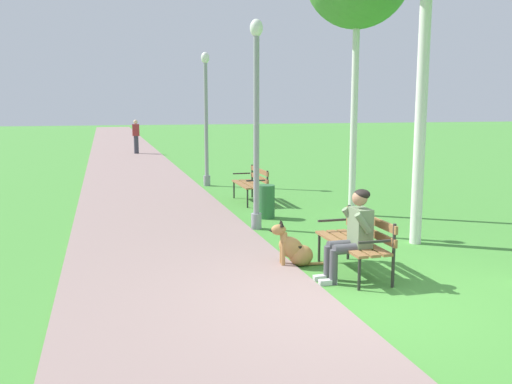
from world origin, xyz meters
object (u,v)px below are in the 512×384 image
at_px(lamp_post_near, 256,123).
at_px(pedestrian_distant, 136,137).
at_px(person_seated_on_near_bench, 353,231).
at_px(park_bench_mid, 252,181).
at_px(litter_bin, 266,202).
at_px(park_bench_near, 358,238).
at_px(lamp_post_mid, 206,118).
at_px(dog_shepherd, 294,249).

bearing_deg(lamp_post_near, pedestrian_distant, 94.26).
distance_m(person_seated_on_near_bench, pedestrian_distant, 20.50).
height_order(park_bench_mid, litter_bin, park_bench_mid).
height_order(park_bench_near, lamp_post_near, lamp_post_near).
bearing_deg(lamp_post_mid, lamp_post_near, -91.11).
relative_size(park_bench_mid, person_seated_on_near_bench, 1.20).
xyz_separation_m(park_bench_near, litter_bin, (-0.15, 4.05, -0.16)).
bearing_deg(litter_bin, person_seated_on_near_bench, -90.76).
bearing_deg(pedestrian_distant, park_bench_near, -84.63).
distance_m(lamp_post_near, litter_bin, 1.98).
relative_size(park_bench_near, pedestrian_distant, 0.91).
relative_size(park_bench_near, lamp_post_mid, 0.39).
height_order(person_seated_on_near_bench, lamp_post_near, lamp_post_near).
bearing_deg(person_seated_on_near_bench, pedestrian_distant, 94.72).
distance_m(person_seated_on_near_bench, lamp_post_near, 3.66).
height_order(park_bench_mid, lamp_post_near, lamp_post_near).
bearing_deg(park_bench_mid, lamp_post_near, -103.45).
relative_size(lamp_post_near, litter_bin, 5.58).
xyz_separation_m(park_bench_near, dog_shepherd, (-0.75, 0.55, -0.25)).
bearing_deg(pedestrian_distant, lamp_post_near, -85.74).
height_order(park_bench_mid, person_seated_on_near_bench, person_seated_on_near_bench).
distance_m(person_seated_on_near_bench, dog_shepherd, 1.07).
distance_m(dog_shepherd, pedestrian_distant, 19.65).
distance_m(park_bench_near, person_seated_on_near_bench, 0.38).
distance_m(park_bench_near, dog_shepherd, 0.96).
relative_size(park_bench_mid, lamp_post_near, 0.38).
bearing_deg(lamp_post_mid, park_bench_mid, -79.41).
xyz_separation_m(lamp_post_near, pedestrian_distant, (-1.27, 17.05, -1.18)).
relative_size(park_bench_near, person_seated_on_near_bench, 1.20).
bearing_deg(park_bench_near, pedestrian_distant, 95.37).
bearing_deg(park_bench_near, park_bench_mid, 89.43).
bearing_deg(lamp_post_mid, person_seated_on_near_bench, -88.14).
bearing_deg(lamp_post_near, litter_bin, 63.26).
relative_size(park_bench_mid, litter_bin, 2.14).
xyz_separation_m(park_bench_mid, lamp_post_mid, (-0.57, 3.04, 1.48)).
bearing_deg(park_bench_near, person_seated_on_near_bench, -127.36).
relative_size(park_bench_near, litter_bin, 2.14).
bearing_deg(pedestrian_distant, dog_shepherd, -86.66).
xyz_separation_m(park_bench_mid, person_seated_on_near_bench, (-0.27, -6.24, 0.17)).
relative_size(park_bench_mid, pedestrian_distant, 0.91).
xyz_separation_m(person_seated_on_near_bench, lamp_post_near, (-0.42, 3.38, 1.34)).
distance_m(park_bench_near, litter_bin, 4.05).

